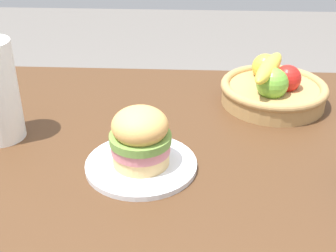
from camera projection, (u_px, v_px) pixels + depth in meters
name	position (u px, v px, depth m)	size (l,w,h in m)	color
dining_table	(183.00, 176.00, 1.14)	(1.40, 0.90, 0.75)	#4C301C
plate	(141.00, 165.00, 0.99)	(0.24, 0.24, 0.01)	white
sandwich	(140.00, 137.00, 0.96)	(0.13, 0.13, 0.13)	#E5BC75
fruit_basket	(273.00, 88.00, 1.25)	(0.29, 0.29, 0.14)	tan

